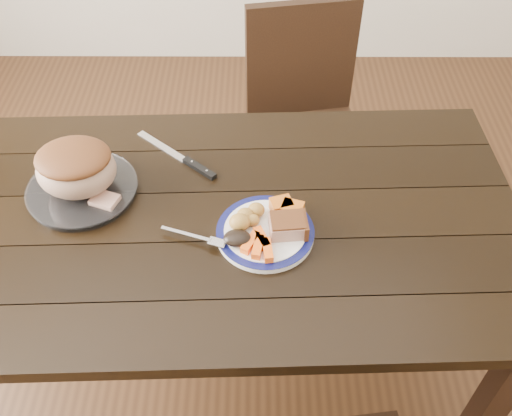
{
  "coord_description": "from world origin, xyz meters",
  "views": [
    {
      "loc": [
        0.08,
        -1.04,
        1.88
      ],
      "look_at": [
        0.08,
        -0.02,
        0.8
      ],
      "focal_mm": 40.0,
      "sensor_mm": 36.0,
      "label": 1
    }
  ],
  "objects_px": {
    "serving_platter": "(83,190)",
    "fork": "(198,238)",
    "roast_joint": "(76,170)",
    "dinner_plate": "(265,233)",
    "carving_knife": "(190,162)",
    "dining_table": "(228,238)",
    "chair_far": "(305,115)",
    "pork_slice": "(288,226)"
  },
  "relations": [
    {
      "from": "chair_far",
      "to": "serving_platter",
      "type": "distance_m",
      "value": 0.96
    },
    {
      "from": "dinner_plate",
      "to": "pork_slice",
      "type": "bearing_deg",
      "value": -4.76
    },
    {
      "from": "fork",
      "to": "carving_knife",
      "type": "distance_m",
      "value": 0.3
    },
    {
      "from": "chair_far",
      "to": "serving_platter",
      "type": "xyz_separation_m",
      "value": [
        -0.67,
        -0.65,
        0.23
      ]
    },
    {
      "from": "chair_far",
      "to": "carving_knife",
      "type": "xyz_separation_m",
      "value": [
        -0.38,
        -0.53,
        0.23
      ]
    },
    {
      "from": "chair_far",
      "to": "serving_platter",
      "type": "height_order",
      "value": "chair_far"
    },
    {
      "from": "chair_far",
      "to": "carving_knife",
      "type": "height_order",
      "value": "chair_far"
    },
    {
      "from": "pork_slice",
      "to": "fork",
      "type": "relative_size",
      "value": 0.52
    },
    {
      "from": "dining_table",
      "to": "pork_slice",
      "type": "relative_size",
      "value": 17.88
    },
    {
      "from": "serving_platter",
      "to": "fork",
      "type": "distance_m",
      "value": 0.38
    },
    {
      "from": "fork",
      "to": "roast_joint",
      "type": "bearing_deg",
      "value": 170.45
    },
    {
      "from": "roast_joint",
      "to": "chair_far",
      "type": "bearing_deg",
      "value": 44.27
    },
    {
      "from": "fork",
      "to": "chair_far",
      "type": "bearing_deg",
      "value": 86.97
    },
    {
      "from": "dinner_plate",
      "to": "roast_joint",
      "type": "bearing_deg",
      "value": 163.14
    },
    {
      "from": "dining_table",
      "to": "fork",
      "type": "relative_size",
      "value": 9.38
    },
    {
      "from": "chair_far",
      "to": "pork_slice",
      "type": "relative_size",
      "value": 10.2
    },
    {
      "from": "fork",
      "to": "roast_joint",
      "type": "xyz_separation_m",
      "value": [
        -0.34,
        0.18,
        0.07
      ]
    },
    {
      "from": "dinner_plate",
      "to": "carving_knife",
      "type": "height_order",
      "value": "dinner_plate"
    },
    {
      "from": "serving_platter",
      "to": "roast_joint",
      "type": "distance_m",
      "value": 0.08
    },
    {
      "from": "dinner_plate",
      "to": "fork",
      "type": "xyz_separation_m",
      "value": [
        -0.17,
        -0.03,
        0.01
      ]
    },
    {
      "from": "pork_slice",
      "to": "roast_joint",
      "type": "distance_m",
      "value": 0.59
    },
    {
      "from": "dinner_plate",
      "to": "carving_knife",
      "type": "bearing_deg",
      "value": 128.72
    },
    {
      "from": "serving_platter",
      "to": "carving_knife",
      "type": "height_order",
      "value": "serving_platter"
    },
    {
      "from": "roast_joint",
      "to": "dinner_plate",
      "type": "bearing_deg",
      "value": -16.86
    },
    {
      "from": "dining_table",
      "to": "serving_platter",
      "type": "bearing_deg",
      "value": 168.07
    },
    {
      "from": "dinner_plate",
      "to": "fork",
      "type": "bearing_deg",
      "value": -171.01
    },
    {
      "from": "fork",
      "to": "carving_knife",
      "type": "bearing_deg",
      "value": 117.76
    },
    {
      "from": "chair_far",
      "to": "roast_joint",
      "type": "bearing_deg",
      "value": 34.16
    },
    {
      "from": "carving_knife",
      "to": "dining_table",
      "type": "bearing_deg",
      "value": -20.2
    },
    {
      "from": "pork_slice",
      "to": "dining_table",
      "type": "bearing_deg",
      "value": 155.52
    },
    {
      "from": "dining_table",
      "to": "fork",
      "type": "distance_m",
      "value": 0.16
    },
    {
      "from": "chair_far",
      "to": "roast_joint",
      "type": "relative_size",
      "value": 4.35
    },
    {
      "from": "dining_table",
      "to": "serving_platter",
      "type": "xyz_separation_m",
      "value": [
        -0.4,
        0.09,
        0.1
      ]
    },
    {
      "from": "chair_far",
      "to": "serving_platter",
      "type": "bearing_deg",
      "value": 34.16
    },
    {
      "from": "dining_table",
      "to": "chair_far",
      "type": "relative_size",
      "value": 1.75
    },
    {
      "from": "serving_platter",
      "to": "fork",
      "type": "relative_size",
      "value": 1.71
    },
    {
      "from": "dinner_plate",
      "to": "fork",
      "type": "height_order",
      "value": "fork"
    },
    {
      "from": "dinner_plate",
      "to": "serving_platter",
      "type": "bearing_deg",
      "value": 163.14
    },
    {
      "from": "serving_platter",
      "to": "dining_table",
      "type": "bearing_deg",
      "value": -11.93
    },
    {
      "from": "serving_platter",
      "to": "carving_knife",
      "type": "bearing_deg",
      "value": 22.55
    },
    {
      "from": "chair_far",
      "to": "pork_slice",
      "type": "xyz_separation_m",
      "value": [
        -0.1,
        -0.81,
        0.27
      ]
    },
    {
      "from": "carving_knife",
      "to": "fork",
      "type": "bearing_deg",
      "value": -40.52
    }
  ]
}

